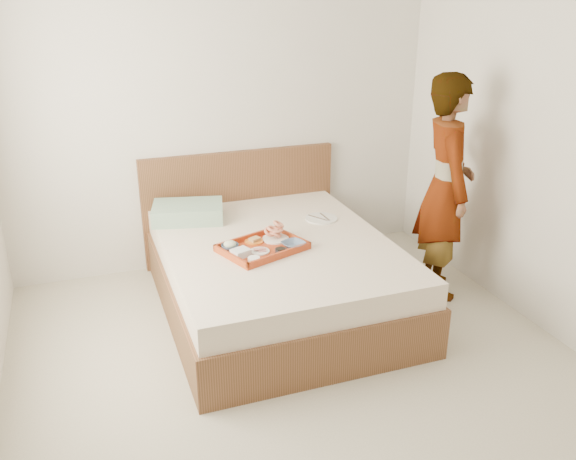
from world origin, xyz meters
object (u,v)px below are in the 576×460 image
(tray, at_px, (262,247))
(person, at_px, (446,188))
(bed, at_px, (277,275))
(dinner_plate, at_px, (321,218))

(tray, xyz_separation_m, person, (1.40, -0.04, 0.28))
(bed, xyz_separation_m, dinner_plate, (0.47, 0.30, 0.27))
(bed, bearing_deg, dinner_plate, 32.66)
(dinner_plate, bearing_deg, tray, -146.17)
(dinner_plate, bearing_deg, person, -29.46)
(tray, height_order, dinner_plate, tray)
(person, bearing_deg, bed, 101.33)
(bed, relative_size, dinner_plate, 8.01)
(bed, distance_m, dinner_plate, 0.62)
(tray, distance_m, person, 1.43)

